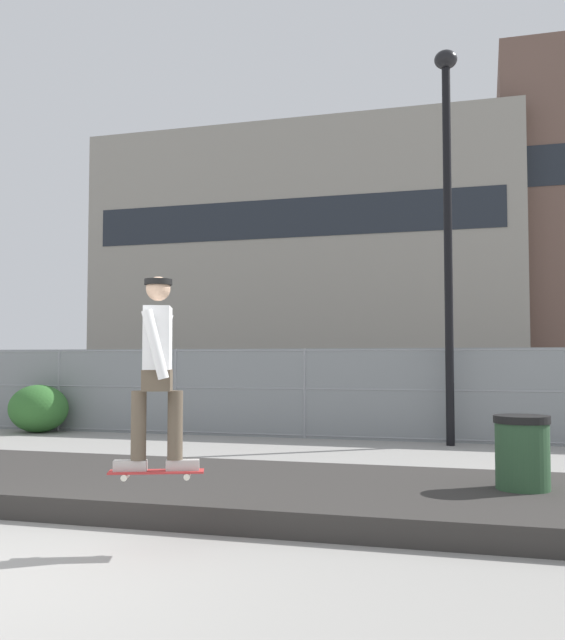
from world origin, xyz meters
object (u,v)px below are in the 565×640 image
shrub_left (38,409)px  trash_bin (523,464)px  skateboard (156,472)px  skater (158,361)px  street_lamp (447,201)px  parked_car_near (167,390)px

shrub_left → trash_bin: size_ratio=1.33×
skateboard → skater: bearing=0.0°
street_lamp → shrub_left: (-8.94, -0.04, -4.14)m
street_lamp → trash_bin: 7.27m
street_lamp → parked_car_near: (-7.16, 2.83, -3.83)m
trash_bin → parked_car_near: bearing=133.2°
skateboard → skater: size_ratio=0.49×
skateboard → shrub_left: shrub_left is taller
parked_car_near → skater: bearing=-65.3°
skateboard → trash_bin: 3.92m
skateboard → street_lamp: 9.45m
street_lamp → parked_car_near: 8.60m
shrub_left → street_lamp: bearing=0.3°
skateboard → street_lamp: (2.04, 8.31, 4.00)m
skater → street_lamp: size_ratio=0.22×
parked_car_near → trash_bin: 11.95m
shrub_left → trash_bin: (9.96, -5.84, -0.01)m
skater → trash_bin: 4.06m
skater → street_lamp: 9.09m
skater → parked_car_near: skater is taller
skateboard → shrub_left: size_ratio=0.60×
skater → parked_car_near: bearing=114.7°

